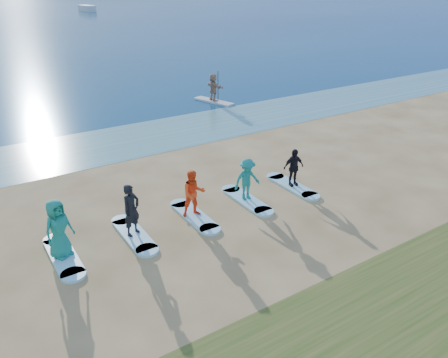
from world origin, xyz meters
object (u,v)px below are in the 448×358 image
student_4 (294,167)px  surfboard_4 (292,186)px  surfboard_0 (63,256)px  surfboard_2 (194,216)px  surfboard_3 (247,200)px  student_1 (131,210)px  boat_offshore_b (87,11)px  surfboard_1 (134,235)px  paddleboard (214,101)px  paddleboarder (213,87)px  student_3 (247,179)px  student_2 (194,193)px  student_0 (58,229)px

student_4 → surfboard_4: bearing=0.0°
surfboard_0 → surfboard_2: (4.40, 0.00, 0.00)m
surfboard_3 → surfboard_4: bearing=0.0°
student_1 → surfboard_2: size_ratio=0.77×
boat_offshore_b → surfboard_3: size_ratio=2.72×
surfboard_1 → student_4: bearing=0.0°
paddleboard → paddleboarder: 0.93m
surfboard_0 → student_4: bearing=0.0°
paddleboarder → student_3: (-6.31, -12.60, -0.11)m
surfboard_1 → student_2: bearing=0.0°
paddleboarder → student_3: paddleboarder is taller
surfboard_0 → surfboard_2: bearing=0.0°
paddleboard → student_0: size_ratio=1.66×
surfboard_0 → surfboard_3: same height
surfboard_3 → student_4: bearing=0.0°
boat_offshore_b → student_3: bearing=-108.7°
student_4 → boat_offshore_b: bearing=85.9°
student_1 → surfboard_4: student_1 is taller
student_0 → student_3: size_ratio=1.14×
surfboard_0 → student_3: student_3 is taller
surfboard_0 → student_0: size_ratio=1.22×
surfboard_2 → student_3: bearing=0.0°
boat_offshore_b → student_0: size_ratio=3.32×
surfboard_2 → surfboard_3: bearing=0.0°
paddleboarder → student_2: paddleboarder is taller
surfboard_0 → surfboard_1: 2.20m
paddleboard → boat_offshore_b: size_ratio=0.50×
paddleboard → student_1: student_1 is taller
student_1 → student_2: (2.20, 0.00, -0.03)m
student_0 → surfboard_2: size_ratio=0.82×
paddleboard → student_2: bearing=-140.3°
student_2 → paddleboarder: bearing=69.8°
paddleboarder → student_0: student_0 is taller
surfboard_1 → student_2: size_ratio=1.34×
paddleboarder → student_1: (-10.71, -12.60, -0.05)m
student_4 → student_0: bearing=-171.5°
surfboard_4 → surfboard_0: bearing=180.0°
paddleboard → surfboard_3: 14.10m
paddleboard → surfboard_0: 18.05m
surfboard_2 → student_3: (2.20, 0.00, 0.84)m
student_2 → surfboard_3: (2.20, 0.00, -0.87)m
paddleboarder → student_4: (-4.11, -12.60, -0.16)m
surfboard_1 → paddleboarder: bearing=49.6°
student_0 → surfboard_4: 8.86m
paddleboarder → student_1: paddleboarder is taller
paddleboarder → student_1: 16.54m
surfboard_2 → student_3: student_3 is taller
paddleboarder → boat_offshore_b: (18.32, 87.99, -0.99)m
student_2 → surfboard_0: bearing=-166.2°
student_0 → student_1: student_0 is taller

